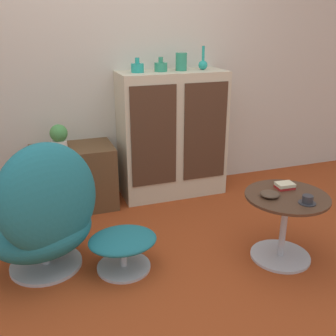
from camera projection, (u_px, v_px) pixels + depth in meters
name	position (u px, v px, depth m)	size (l,w,h in m)	color
ground_plane	(167.00, 270.00, 2.66)	(12.00, 12.00, 0.00)	#9E3D19
wall_back	(113.00, 55.00, 3.48)	(6.40, 0.06, 2.60)	beige
sideboard	(172.00, 135.00, 3.67)	(0.97, 0.42, 1.17)	beige
tv_console	(74.00, 178.00, 3.47)	(0.70, 0.45, 0.56)	brown
egg_chair	(45.00, 215.00, 2.52)	(0.92, 0.90, 0.92)	#B7B7BC
ottoman	(123.00, 244.00, 2.62)	(0.46, 0.39, 0.26)	#B7B7BC
coffee_table	(284.00, 220.00, 2.70)	(0.56, 0.56, 0.49)	#B7B7BC
vase_leftmost	(137.00, 67.00, 3.35)	(0.11, 0.11, 0.12)	teal
vase_inner_left	(161.00, 67.00, 3.42)	(0.11, 0.11, 0.12)	#2D8E6B
vase_inner_right	(181.00, 62.00, 3.47)	(0.10, 0.10, 0.15)	#2D8E6B
vase_rightmost	(203.00, 64.00, 3.54)	(0.08, 0.08, 0.21)	teal
potted_plant	(59.00, 136.00, 3.31)	(0.15, 0.15, 0.21)	silver
teacup	(307.00, 200.00, 2.51)	(0.11, 0.11, 0.05)	#2D2D33
book_stack	(285.00, 186.00, 2.74)	(0.13, 0.10, 0.04)	red
bowl	(270.00, 194.00, 2.61)	(0.13, 0.13, 0.04)	#4C3828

